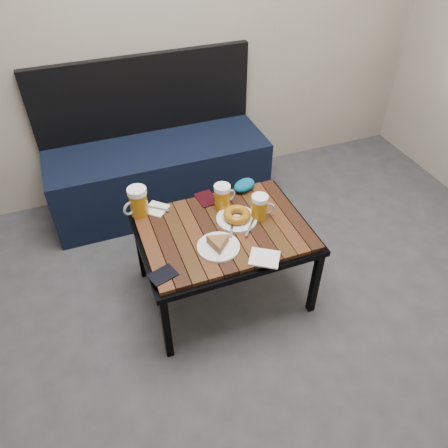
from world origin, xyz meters
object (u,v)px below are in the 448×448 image
object	(u,v)px
cafe_table	(224,235)
plate_bagel	(237,217)
beer_mug_right	(260,207)
bench	(158,168)
passport_burgundy	(206,199)
beer_mug_left	(138,202)
passport_navy	(163,275)
beer_mug_centre	(223,196)
knit_pouch	(244,185)
plate_pie	(218,245)

from	to	relation	value
cafe_table	plate_bagel	world-z (taller)	plate_bagel
cafe_table	beer_mug_right	size ratio (longest dim) A/B	6.34
bench	passport_burgundy	xyz separation A→B (m)	(0.11, -0.67, 0.20)
beer_mug_left	plate_bagel	size ratio (longest dim) A/B	0.62
passport_navy	beer_mug_centre	bearing A→B (deg)	113.31
knit_pouch	passport_navy	bearing A→B (deg)	-141.63
cafe_table	knit_pouch	size ratio (longest dim) A/B	6.29
beer_mug_right	plate_pie	world-z (taller)	beer_mug_right
plate_bagel	passport_burgundy	world-z (taller)	plate_bagel
bench	beer_mug_centre	distance (m)	0.83
cafe_table	passport_burgundy	bearing A→B (deg)	91.03
bench	passport_navy	distance (m)	1.17
beer_mug_centre	knit_pouch	bearing A→B (deg)	16.62
passport_navy	knit_pouch	distance (m)	0.73
beer_mug_left	plate_pie	size ratio (longest dim) A/B	0.77
beer_mug_centre	knit_pouch	xyz separation A→B (m)	(0.16, 0.10, -0.04)
bench	passport_navy	xyz separation A→B (m)	(-0.24, -1.12, 0.20)
beer_mug_left	plate_pie	world-z (taller)	beer_mug_left
cafe_table	passport_navy	size ratio (longest dim) A/B	7.16
cafe_table	passport_burgundy	distance (m)	0.26
beer_mug_centre	plate_bagel	world-z (taller)	beer_mug_centre
beer_mug_left	passport_navy	bearing A→B (deg)	66.05
beer_mug_right	knit_pouch	distance (m)	0.25
cafe_table	beer_mug_centre	bearing A→B (deg)	71.69
beer_mug_centre	passport_burgundy	size ratio (longest dim) A/B	1.04
beer_mug_centre	plate_bagel	size ratio (longest dim) A/B	0.55
beer_mug_centre	passport_navy	distance (m)	0.55
beer_mug_left	passport_navy	distance (m)	0.46
passport_navy	passport_burgundy	distance (m)	0.57
beer_mug_left	beer_mug_centre	distance (m)	0.43
plate_pie	plate_bagel	xyz separation A→B (m)	(0.16, 0.16, 0.00)
cafe_table	bench	bearing A→B (deg)	97.18
beer_mug_right	passport_burgundy	distance (m)	0.32
bench	plate_bagel	world-z (taller)	bench
bench	cafe_table	size ratio (longest dim) A/B	1.67
beer_mug_centre	beer_mug_left	bearing A→B (deg)	151.74
beer_mug_centre	beer_mug_right	xyz separation A→B (m)	(0.14, -0.14, -0.00)
plate_pie	beer_mug_left	bearing A→B (deg)	127.37
bench	passport_navy	world-z (taller)	bench
cafe_table	passport_burgundy	world-z (taller)	passport_burgundy
plate_pie	knit_pouch	xyz separation A→B (m)	(0.29, 0.38, 0.01)
beer_mug_left	passport_burgundy	bearing A→B (deg)	154.58
plate_pie	knit_pouch	distance (m)	0.48
beer_mug_left	beer_mug_centre	bearing A→B (deg)	142.34
bench	passport_burgundy	world-z (taller)	bench
passport_burgundy	beer_mug_left	bearing A→B (deg)	172.01
beer_mug_left	passport_navy	world-z (taller)	beer_mug_left
beer_mug_centre	plate_pie	bearing A→B (deg)	-129.13
passport_navy	plate_bagel	bearing A→B (deg)	100.14
cafe_table	passport_burgundy	size ratio (longest dim) A/B	6.44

